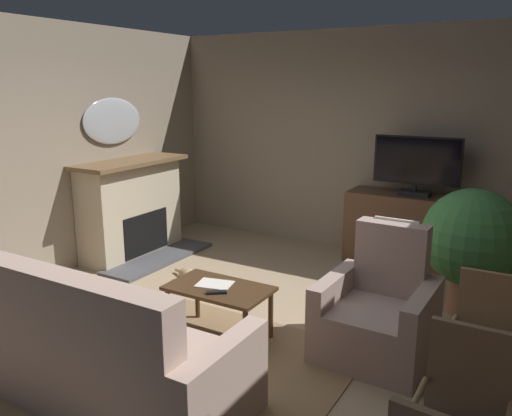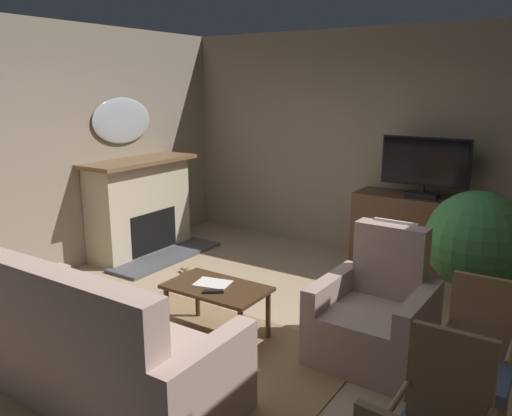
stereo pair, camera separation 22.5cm
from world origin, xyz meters
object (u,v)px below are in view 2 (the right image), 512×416
(tv_remote, at_px, (213,292))
(coffee_table, at_px, (217,293))
(folded_newspaper, at_px, (213,283))
(armchair_angled_to_table, at_px, (375,318))
(fireplace, at_px, (141,209))
(cat, at_px, (194,276))
(sofa_floral, at_px, (96,352))
(tv_cabinet, at_px, (420,235))
(wall_mirror_oval, at_px, (122,121))
(side_chair_beside_plant, at_px, (475,358))
(television, at_px, (425,166))
(potted_plant_leafy_by_curtain, at_px, (476,243))

(tv_remote, bearing_deg, coffee_table, 79.55)
(folded_newspaper, distance_m, armchair_angled_to_table, 1.40)
(fireplace, relative_size, cat, 2.68)
(folded_newspaper, height_order, armchair_angled_to_table, armchair_angled_to_table)
(fireplace, relative_size, sofa_floral, 0.78)
(tv_cabinet, relative_size, coffee_table, 1.78)
(wall_mirror_oval, relative_size, tv_cabinet, 0.61)
(fireplace, height_order, cat, fireplace)
(fireplace, height_order, tv_remote, fireplace)
(side_chair_beside_plant, distance_m, cat, 3.27)
(sofa_floral, bearing_deg, side_chair_beside_plant, 24.05)
(television, xyz_separation_m, sofa_floral, (-1.16, -3.79, -0.92))
(potted_plant_leafy_by_curtain, bearing_deg, coffee_table, -137.56)
(television, relative_size, tv_remote, 5.84)
(wall_mirror_oval, distance_m, coffee_table, 3.09)
(fireplace, xyz_separation_m, side_chair_beside_plant, (4.34, -1.45, -0.07))
(television, distance_m, tv_remote, 3.01)
(tv_cabinet, height_order, folded_newspaper, tv_cabinet)
(wall_mirror_oval, height_order, armchair_angled_to_table, wall_mirror_oval)
(wall_mirror_oval, distance_m, television, 3.73)
(fireplace, distance_m, tv_remote, 2.71)
(coffee_table, bearing_deg, sofa_floral, -98.53)
(tv_remote, height_order, sofa_floral, sofa_floral)
(fireplace, xyz_separation_m, cat, (1.25, -0.46, -0.51))
(fireplace, relative_size, wall_mirror_oval, 1.66)
(folded_newspaper, bearing_deg, cat, 125.28)
(fireplace, bearing_deg, wall_mirror_oval, 180.00)
(side_chair_beside_plant, height_order, cat, side_chair_beside_plant)
(coffee_table, height_order, potted_plant_leafy_by_curtain, potted_plant_leafy_by_curtain)
(armchair_angled_to_table, distance_m, potted_plant_leafy_by_curtain, 1.35)
(folded_newspaper, bearing_deg, television, 55.05)
(fireplace, distance_m, coffee_table, 2.59)
(sofa_floral, height_order, side_chair_beside_plant, sofa_floral)
(tv_remote, xyz_separation_m, potted_plant_leafy_by_curtain, (1.70, 1.75, 0.25))
(tv_remote, bearing_deg, fireplace, 110.50)
(tv_cabinet, bearing_deg, armchair_angled_to_table, -82.86)
(sofa_floral, relative_size, cat, 3.46)
(wall_mirror_oval, bearing_deg, fireplace, 0.00)
(folded_newspaper, bearing_deg, coffee_table, -38.07)
(tv_cabinet, xyz_separation_m, armchair_angled_to_table, (0.28, -2.25, -0.09))
(tv_cabinet, xyz_separation_m, cat, (-1.96, -1.84, -0.33))
(tv_cabinet, bearing_deg, television, -90.00)
(wall_mirror_oval, distance_m, cat, 2.26)
(folded_newspaper, height_order, side_chair_beside_plant, side_chair_beside_plant)
(armchair_angled_to_table, xyz_separation_m, side_chair_beside_plant, (0.84, -0.58, 0.19))
(television, xyz_separation_m, folded_newspaper, (-1.05, -2.60, -0.78))
(tv_cabinet, bearing_deg, coffee_table, -110.10)
(television, bearing_deg, folded_newspaper, -111.97)
(fireplace, distance_m, side_chair_beside_plant, 4.58)
(armchair_angled_to_table, relative_size, side_chair_beside_plant, 1.06)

